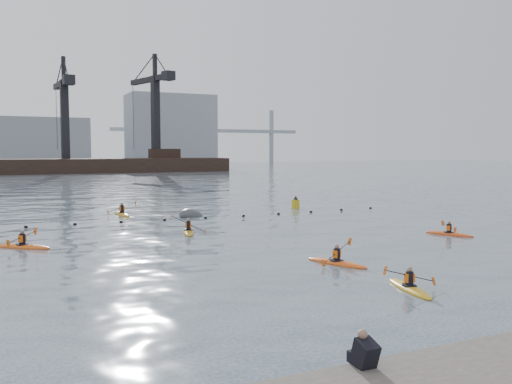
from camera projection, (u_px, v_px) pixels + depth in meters
ground at (394, 294)px, 18.71m from camera, size 400.00×400.00×0.00m
float_line at (184, 219)px, 38.88m from camera, size 33.24×0.73×0.24m
barge_pier at (65, 164)px, 117.96m from camera, size 72.00×19.30×29.50m
skyline at (59, 135)px, 154.85m from camera, size 141.00×28.00×22.00m
kayaker_0 at (337, 262)px, 23.55m from camera, size 2.03×3.11×1.15m
kayaker_1 at (409, 287)px, 19.21m from camera, size 1.98×3.01×1.01m
kayaker_2 at (23, 246)px, 27.51m from camera, size 2.93×2.58×1.04m
kayaker_3 at (188, 231)px, 32.46m from camera, size 2.16×3.21×1.28m
kayaker_4 at (449, 233)px, 31.68m from camera, size 1.88×2.90×1.05m
kayaker_5 at (122, 214)px, 41.45m from camera, size 2.32×3.43×1.20m
mooring_buoy at (191, 216)px, 40.67m from camera, size 2.82×2.41×1.60m
nav_buoy at (296, 204)px, 46.35m from camera, size 0.67×0.67×1.22m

